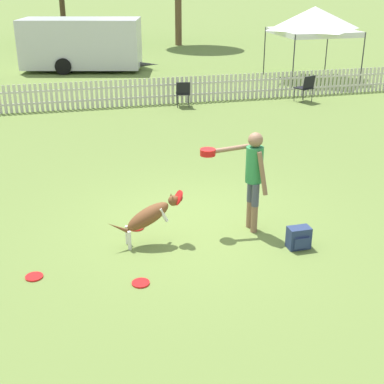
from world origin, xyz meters
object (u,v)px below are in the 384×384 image
handler_person (250,170)px  frisbee_near_dog (137,228)px  folding_chair_center (183,92)px  equipment_trailer (82,43)px  folding_chair_blue_left (306,86)px  frisbee_near_handler (141,283)px  backpack_on_grass (299,238)px  frisbee_midfield (34,277)px  canopy_tent_secondary (314,21)px  leaping_dog (150,215)px

handler_person → frisbee_near_dog: size_ratio=6.73×
handler_person → folding_chair_center: (1.03, 8.79, -0.59)m
equipment_trailer → frisbee_near_dog: bearing=-76.2°
handler_person → folding_chair_blue_left: size_ratio=1.93×
frisbee_near_handler → backpack_on_grass: (2.58, 0.41, 0.16)m
frisbee_near_handler → handler_person: bearing=31.0°
frisbee_near_dog → folding_chair_blue_left: 10.54m
frisbee_near_handler → frisbee_near_dog: same height
frisbee_near_handler → backpack_on_grass: 2.62m
frisbee_midfield → folding_chair_blue_left: folding_chair_blue_left is taller
handler_person → folding_chair_blue_left: (5.12, 8.43, -0.55)m
backpack_on_grass → canopy_tent_secondary: 14.62m
leaping_dog → canopy_tent_secondary: (8.77, 12.18, 1.76)m
folding_chair_center → canopy_tent_secondary: (6.05, 3.31, 1.76)m
leaping_dog → backpack_on_grass: leaping_dog is taller
handler_person → frisbee_near_dog: handler_person is taller
leaping_dog → frisbee_midfield: 1.96m
frisbee_near_handler → folding_chair_blue_left: size_ratio=0.29×
equipment_trailer → leaping_dog: bearing=-75.7°
frisbee_near_dog → frisbee_midfield: same height
folding_chair_blue_left → equipment_trailer: equipment_trailer is taller
backpack_on_grass → frisbee_near_handler: bearing=-170.9°
folding_chair_center → canopy_tent_secondary: bearing=-141.3°
canopy_tent_secondary → equipment_trailer: bearing=153.1°
handler_person → equipment_trailer: size_ratio=0.29×
folding_chair_center → leaping_dog: bearing=83.0°
frisbee_near_handler → canopy_tent_secondary: (9.13, 13.32, 2.24)m
handler_person → equipment_trailer: bearing=3.1°
frisbee_midfield → equipment_trailer: size_ratio=0.04×
frisbee_near_handler → folding_chair_center: (3.07, 10.02, 0.47)m
frisbee_near_handler → frisbee_near_dog: size_ratio=1.00×
handler_person → equipment_trailer: (-1.57, 16.48, 0.08)m
handler_person → equipment_trailer: equipment_trailer is taller
leaping_dog → equipment_trailer: 16.58m
leaping_dog → frisbee_near_dog: size_ratio=4.87×
folding_chair_center → canopy_tent_secondary: size_ratio=0.28×
frisbee_near_dog → backpack_on_grass: backpack_on_grass is taller
handler_person → frisbee_near_handler: 2.61m
frisbee_near_handler → frisbee_near_dog: (0.22, 1.74, 0.00)m
handler_person → frisbee_midfield: (-3.48, -0.68, -1.06)m
frisbee_near_dog → folding_chair_center: 8.77m
frisbee_near_dog → folding_chair_blue_left: size_ratio=0.29×
frisbee_near_dog → backpack_on_grass: size_ratio=0.71×
folding_chair_center → backpack_on_grass: bearing=97.1°
canopy_tent_secondary → equipment_trailer: canopy_tent_secondary is taller
leaping_dog → equipment_trailer: equipment_trailer is taller
frisbee_near_handler → folding_chair_blue_left: folding_chair_blue_left is taller
folding_chair_center → frisbee_near_dog: bearing=81.0°
frisbee_midfield → canopy_tent_secondary: (10.57, 12.77, 2.24)m
frisbee_near_handler → canopy_tent_secondary: 16.31m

